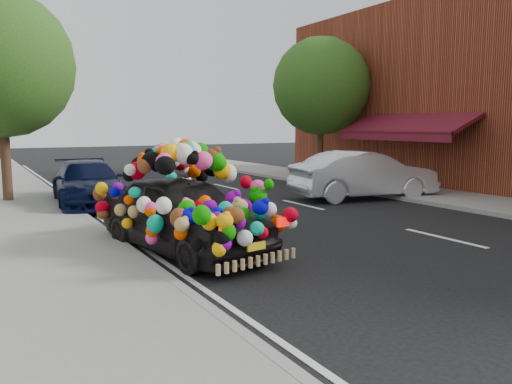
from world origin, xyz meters
The scene contains 9 objects.
ground centered at (0.00, 0.00, 0.00)m, with size 100.00×100.00×0.00m, color black.
sidewalk centered at (-4.30, 0.00, 0.06)m, with size 4.00×60.00×0.12m, color gray.
kerb centered at (-2.35, 0.00, 0.07)m, with size 0.15×60.00×0.13m, color gray.
footpath_far centered at (8.20, 3.00, 0.06)m, with size 3.00×40.00×0.12m, color gray.
lane_markings centered at (3.60, 0.00, 0.01)m, with size 6.00×50.00×0.01m, color silver, non-canonical shape.
tree_far_b centered at (8.00, 10.00, 3.89)m, with size 4.00×4.00×5.90m.
plush_art_car centered at (-1.42, 1.68, 1.04)m, with size 2.71×4.57×2.04m.
navy_sedan centered at (-1.80, 8.05, 0.64)m, with size 1.79×4.41×1.28m, color black.
silver_hatchback centered at (5.98, 5.06, 0.75)m, with size 1.60×4.58×1.51m, color silver.
Camera 1 is at (-4.75, -6.73, 2.29)m, focal length 35.00 mm.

